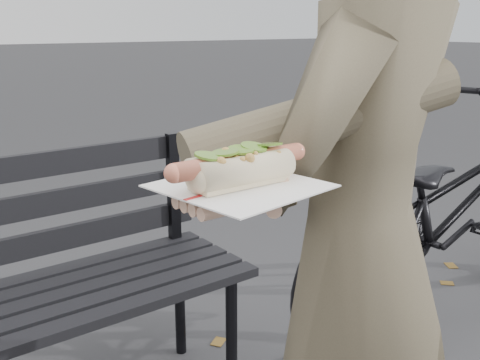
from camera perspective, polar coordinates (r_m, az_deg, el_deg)
The scene contains 3 objects.
bicycle at distance 2.61m, azimuth 20.41°, elevation -2.77°, with size 0.64×1.84×0.97m, color black.
person at distance 1.16m, azimuth 12.05°, elevation -7.14°, with size 0.60×0.39×1.64m, color brown.
held_hotdog at distance 0.91m, azimuth 6.80°, elevation 4.90°, with size 0.62×0.32×0.20m.
Camera 1 is at (-0.39, -0.64, 1.26)m, focal length 42.00 mm.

